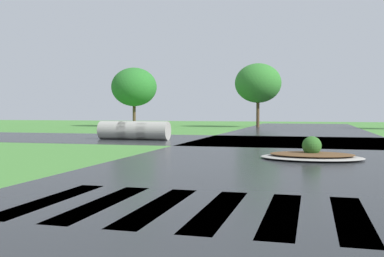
{
  "coord_description": "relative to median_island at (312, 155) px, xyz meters",
  "views": [
    {
      "loc": [
        0.84,
        -2.41,
        1.41
      ],
      "look_at": [
        -3.07,
        12.12,
        0.83
      ],
      "focal_mm": 41.88,
      "sensor_mm": 36.0,
      "label": 1
    }
  ],
  "objects": [
    {
      "name": "median_island",
      "position": [
        0.0,
        0.0,
        0.0
      ],
      "size": [
        2.97,
        2.04,
        0.68
      ],
      "color": "#9E9B93",
      "rests_on": "ground"
    },
    {
      "name": "background_treeline",
      "position": [
        -1.1,
        25.56,
        3.49
      ],
      "size": [
        37.72,
        5.52,
        5.64
      ],
      "color": "#4C3823",
      "rests_on": "ground"
    },
    {
      "name": "asphalt_cross_road",
      "position": [
        -0.83,
        7.94,
        -0.13
      ],
      "size": [
        90.0,
        8.35,
        0.01
      ],
      "primitive_type": "cube",
      "color": "#232628",
      "rests_on": "ground"
    },
    {
      "name": "crosswalk_stripes",
      "position": [
        -0.83,
        -7.3,
        -0.13
      ],
      "size": [
        6.75,
        2.83,
        0.01
      ],
      "color": "white",
      "rests_on": "ground"
    },
    {
      "name": "drainage_pipe_stack",
      "position": [
        -8.53,
        7.11,
        0.33
      ],
      "size": [
        3.59,
        0.95,
        0.92
      ],
      "color": "#9E9B93",
      "rests_on": "ground"
    },
    {
      "name": "asphalt_roadway",
      "position": [
        -0.83,
        -1.11,
        -0.13
      ],
      "size": [
        9.28,
        80.0,
        0.01
      ],
      "primitive_type": "cube",
      "color": "#232628",
      "rests_on": "ground"
    }
  ]
}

